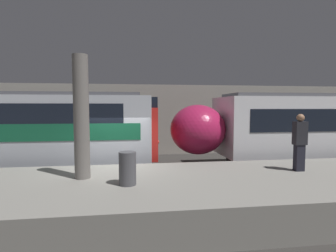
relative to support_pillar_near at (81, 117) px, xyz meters
The scene contains 6 objects.
ground_plane 3.19m from the support_pillar_near, 64.15° to the left, with size 120.00×120.00×0.00m, color #33302D.
platform 2.36m from the support_pillar_near, 32.01° to the right, with size 40.00×4.30×0.91m.
station_rear_barrier 8.40m from the support_pillar_near, 84.52° to the left, with size 50.00×0.15×4.24m.
support_pillar_near is the anchor object (origin of this frame).
person_waiting 6.57m from the support_pillar_near, ahead, with size 0.38×0.24×1.77m.
trash_bin 1.97m from the support_pillar_near, 32.81° to the right, with size 0.44×0.44×0.85m.
Camera 1 is at (0.60, -9.12, 2.90)m, focal length 28.00 mm.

